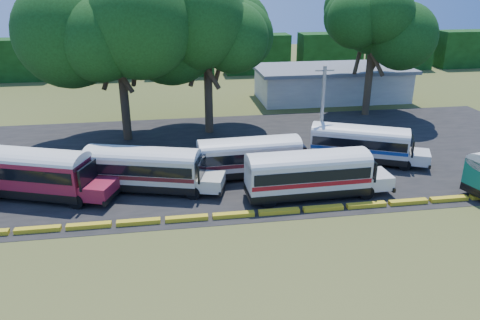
{
  "coord_description": "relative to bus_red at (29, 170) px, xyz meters",
  "views": [
    {
      "loc": [
        -2.21,
        -25.39,
        14.48
      ],
      "look_at": [
        2.7,
        6.0,
        1.94
      ],
      "focal_mm": 35.0,
      "sensor_mm": 36.0,
      "label": 1
    }
  ],
  "objects": [
    {
      "name": "ground",
      "position": [
        11.96,
        -6.18,
        -2.02
      ],
      "size": [
        160.0,
        160.0,
        0.0
      ],
      "primitive_type": "plane",
      "color": "#374A18",
      "rests_on": "ground"
    },
    {
      "name": "asphalt_strip",
      "position": [
        12.96,
        5.82,
        -2.01
      ],
      "size": [
        64.0,
        24.0,
        0.02
      ],
      "primitive_type": "cube",
      "color": "black",
      "rests_on": "ground"
    },
    {
      "name": "curb",
      "position": [
        11.96,
        -5.18,
        -1.87
      ],
      "size": [
        53.7,
        0.45,
        0.3
      ],
      "color": "yellow",
      "rests_on": "ground"
    },
    {
      "name": "terminal_building",
      "position": [
        29.96,
        23.82,
        0.01
      ],
      "size": [
        19.0,
        9.0,
        4.0
      ],
      "color": "silver",
      "rests_on": "ground"
    },
    {
      "name": "treeline_backdrop",
      "position": [
        11.96,
        41.82,
        0.98
      ],
      "size": [
        130.0,
        4.0,
        6.0
      ],
      "color": "black",
      "rests_on": "ground"
    },
    {
      "name": "bus_red",
      "position": [
        0.0,
        0.0,
        0.0
      ],
      "size": [
        10.98,
        6.12,
        3.53
      ],
      "rotation": [
        0.0,
        0.0,
        -0.35
      ],
      "color": "black",
      "rests_on": "ground"
    },
    {
      "name": "bus_cream_west",
      "position": [
        7.86,
        -0.21,
        -0.18
      ],
      "size": [
        10.18,
        5.08,
        3.25
      ],
      "rotation": [
        0.0,
        0.0,
        -0.28
      ],
      "color": "black",
      "rests_on": "ground"
    },
    {
      "name": "bus_cream_east",
      "position": [
        15.78,
        1.15,
        -0.25
      ],
      "size": [
        9.61,
        2.77,
        3.13
      ],
      "rotation": [
        0.0,
        0.0,
        0.04
      ],
      "color": "black",
      "rests_on": "ground"
    },
    {
      "name": "bus_white_red",
      "position": [
        19.13,
        -3.06,
        -0.1
      ],
      "size": [
        10.38,
        2.83,
        3.39
      ],
      "rotation": [
        0.0,
        0.0,
        0.03
      ],
      "color": "black",
      "rests_on": "ground"
    },
    {
      "name": "bus_white_blue",
      "position": [
        25.27,
        2.73,
        -0.25
      ],
      "size": [
        9.62,
        6.06,
        3.13
      ],
      "rotation": [
        0.0,
        0.0,
        -0.43
      ],
      "color": "black",
      "rests_on": "ground"
    },
    {
      "name": "tree_west",
      "position": [
        5.73,
        11.71,
        8.67
      ],
      "size": [
        11.91,
        11.91,
        15.1
      ],
      "color": "#3C2E1E",
      "rests_on": "ground"
    },
    {
      "name": "tree_center",
      "position": [
        13.6,
        12.75,
        8.32
      ],
      "size": [
        10.96,
        10.96,
        14.4
      ],
      "color": "#3C2E1E",
      "rests_on": "ground"
    },
    {
      "name": "tree_east",
      "position": [
        31.46,
        16.28,
        8.21
      ],
      "size": [
        9.94,
        9.94,
        13.94
      ],
      "color": "#3C2E1E",
      "rests_on": "ground"
    },
    {
      "name": "utility_pole",
      "position": [
        22.57,
        5.25,
        1.9
      ],
      "size": [
        1.6,
        0.3,
        7.63
      ],
      "color": "gray",
      "rests_on": "ground"
    }
  ]
}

